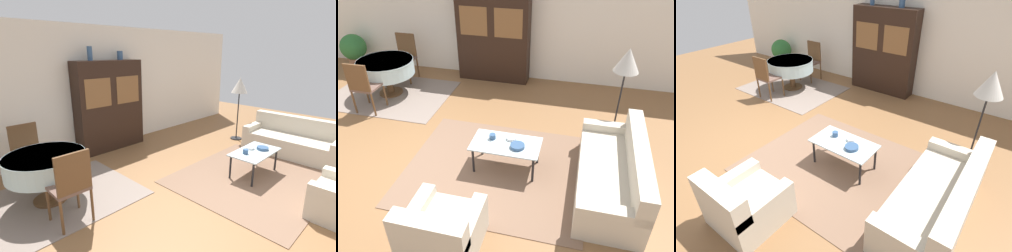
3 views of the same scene
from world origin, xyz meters
TOP-DOWN VIEW (x-y plane):
  - ground_plane at (0.00, 0.00)m, footprint 14.00×14.00m
  - wall_back at (0.00, 3.63)m, footprint 10.00×0.06m
  - area_rug at (1.24, 0.31)m, footprint 2.67×2.25m
  - dining_rug at (-1.54, 2.07)m, footprint 2.42×1.79m
  - couch at (2.89, 0.27)m, footprint 0.82×1.91m
  - coffee_table at (1.37, 0.38)m, footprint 1.00×0.54m
  - display_cabinet at (0.34, 3.38)m, footprint 1.55×0.40m
  - dining_table at (-1.58, 2.12)m, footprint 1.12×1.12m
  - dining_chair_near at (-1.58, 1.34)m, footprint 0.44×0.44m
  - dining_chair_far at (-1.58, 2.90)m, footprint 0.44×0.44m
  - floor_lamp at (2.94, 1.67)m, footprint 0.39×0.39m
  - cup at (1.15, 0.45)m, footprint 0.09×0.09m
  - bowl at (1.55, 0.33)m, footprint 0.21×0.21m
  - bowl_small at (1.42, 0.50)m, footprint 0.14×0.14m
  - vase_tall at (-0.04, 3.38)m, footprint 0.10×0.10m
  - vase_short at (0.69, 3.38)m, footprint 0.13×0.13m

SIDE VIEW (x-z plane):
  - ground_plane at x=0.00m, z-range 0.00..0.00m
  - area_rug at x=1.24m, z-range 0.00..0.01m
  - dining_rug at x=-1.54m, z-range 0.00..0.01m
  - couch at x=2.89m, z-range -0.11..0.68m
  - coffee_table at x=1.37m, z-range 0.18..0.62m
  - bowl_small at x=1.42m, z-range 0.45..0.49m
  - bowl at x=1.55m, z-range 0.45..0.50m
  - cup at x=1.15m, z-range 0.45..0.53m
  - dining_chair_near at x=-1.58m, z-range 0.07..1.08m
  - dining_chair_far at x=-1.58m, z-range 0.07..1.08m
  - dining_table at x=-1.58m, z-range 0.22..0.95m
  - display_cabinet at x=0.34m, z-range 0.00..1.98m
  - floor_lamp at x=2.94m, z-range 0.54..2.09m
  - wall_back at x=0.00m, z-range 0.00..2.70m
  - vase_short at x=0.69m, z-range 1.98..2.17m
  - vase_tall at x=-0.04m, z-range 1.98..2.26m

